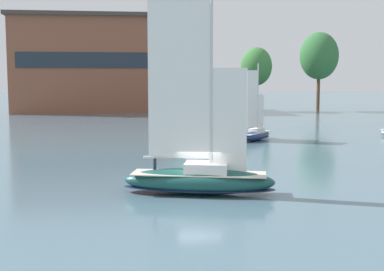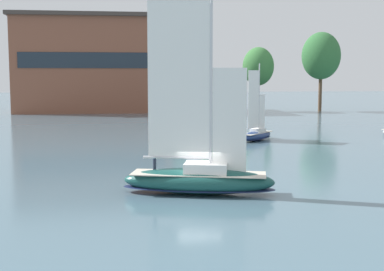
{
  "view_description": "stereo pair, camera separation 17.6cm",
  "coord_description": "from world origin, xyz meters",
  "px_view_note": "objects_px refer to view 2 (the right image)",
  "views": [
    {
      "loc": [
        -4.51,
        -30.65,
        6.93
      ],
      "look_at": [
        0.0,
        3.0,
        3.13
      ],
      "focal_mm": 50.0,
      "sensor_mm": 36.0,
      "label": 1
    },
    {
      "loc": [
        -4.34,
        -30.68,
        6.93
      ],
      "look_at": [
        0.0,
        3.0,
        3.13
      ],
      "focal_mm": 50.0,
      "sensor_mm": 36.0,
      "label": 2
    }
  ],
  "objects_px": {
    "sailboat_main": "(199,177)",
    "tree_shore_center": "(321,56)",
    "tree_shore_left": "(258,67)",
    "channel_buoy": "(208,149)",
    "tree_shore_right": "(172,65)",
    "sailboat_moored_near_marina": "(257,134)"
  },
  "relations": [
    {
      "from": "sailboat_main",
      "to": "tree_shore_center",
      "type": "bearing_deg",
      "value": 64.12
    },
    {
      "from": "tree_shore_center",
      "to": "sailboat_main",
      "type": "distance_m",
      "value": 78.0
    },
    {
      "from": "tree_shore_left",
      "to": "channel_buoy",
      "type": "distance_m",
      "value": 60.14
    },
    {
      "from": "tree_shore_right",
      "to": "sailboat_main",
      "type": "height_order",
      "value": "tree_shore_right"
    },
    {
      "from": "tree_shore_left",
      "to": "tree_shore_center",
      "type": "xyz_separation_m",
      "value": [
        12.11,
        -1.3,
        2.02
      ]
    },
    {
      "from": "tree_shore_center",
      "to": "tree_shore_right",
      "type": "height_order",
      "value": "tree_shore_center"
    },
    {
      "from": "sailboat_main",
      "to": "sailboat_moored_near_marina",
      "type": "xyz_separation_m",
      "value": [
        9.88,
        25.22,
        -0.28
      ]
    },
    {
      "from": "tree_shore_center",
      "to": "sailboat_moored_near_marina",
      "type": "height_order",
      "value": "tree_shore_center"
    },
    {
      "from": "sailboat_main",
      "to": "channel_buoy",
      "type": "xyz_separation_m",
      "value": [
        2.84,
        14.39,
        -0.31
      ]
    },
    {
      "from": "tree_shore_right",
      "to": "sailboat_moored_near_marina",
      "type": "height_order",
      "value": "tree_shore_right"
    },
    {
      "from": "tree_shore_left",
      "to": "tree_shore_right",
      "type": "distance_m",
      "value": 16.73
    },
    {
      "from": "tree_shore_right",
      "to": "channel_buoy",
      "type": "bearing_deg",
      "value": -92.26
    },
    {
      "from": "sailboat_main",
      "to": "sailboat_moored_near_marina",
      "type": "height_order",
      "value": "sailboat_main"
    },
    {
      "from": "tree_shore_center",
      "to": "sailboat_main",
      "type": "xyz_separation_m",
      "value": [
        -33.78,
        -69.63,
        -9.74
      ]
    },
    {
      "from": "tree_shore_center",
      "to": "channel_buoy",
      "type": "bearing_deg",
      "value": -119.25
    },
    {
      "from": "channel_buoy",
      "to": "tree_shore_left",
      "type": "bearing_deg",
      "value": 71.58
    },
    {
      "from": "sailboat_moored_near_marina",
      "to": "tree_shore_left",
      "type": "bearing_deg",
      "value": 75.53
    },
    {
      "from": "tree_shore_center",
      "to": "channel_buoy",
      "type": "xyz_separation_m",
      "value": [
        -30.94,
        -55.25,
        -10.04
      ]
    },
    {
      "from": "tree_shore_right",
      "to": "sailboat_main",
      "type": "relative_size",
      "value": 1.05
    },
    {
      "from": "tree_shore_center",
      "to": "tree_shore_left",
      "type": "bearing_deg",
      "value": 173.87
    },
    {
      "from": "sailboat_main",
      "to": "channel_buoy",
      "type": "bearing_deg",
      "value": 78.81
    },
    {
      "from": "tree_shore_left",
      "to": "channel_buoy",
      "type": "height_order",
      "value": "tree_shore_left"
    }
  ]
}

